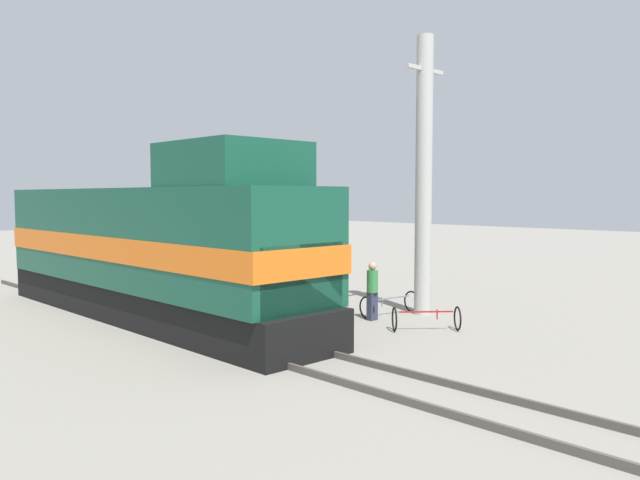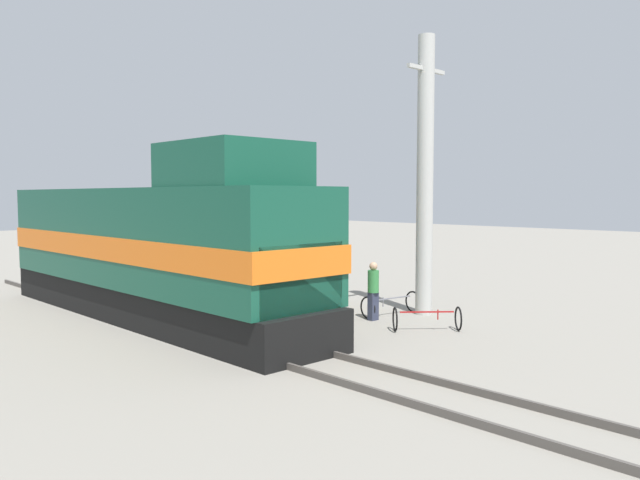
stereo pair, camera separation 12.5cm
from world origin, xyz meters
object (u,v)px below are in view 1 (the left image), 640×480
Objects in this scene: locomotive at (155,249)px; vendor_umbrella at (290,245)px; utility_pole at (424,175)px; billboard_sign at (288,225)px; bicycle at (390,304)px; bicycle_spare at (426,318)px; person_bystander at (372,289)px.

locomotive is 4.34m from vendor_umbrella.
locomotive is 8.63m from utility_pole.
bicycle is (0.23, -4.56, -2.34)m from billboard_sign.
locomotive reaches higher than bicycle_spare.
bicycle is at bearing 151.79° from utility_pole.
person_bystander is at bearing -76.60° from bicycle.
utility_pole is 5.50m from billboard_sign.
locomotive is at bearing 142.43° from utility_pole.
bicycle_spare is (-0.05, -2.04, -0.62)m from person_bystander.
locomotive reaches higher than bicycle.
bicycle_spare is (-0.76, -6.68, -2.35)m from billboard_sign.
person_bystander is (0.66, -3.00, -1.19)m from vendor_umbrella.
locomotive reaches higher than vendor_umbrella.
bicycle is at bearing -61.25° from vendor_umbrella.
bicycle_spare is at bearing -141.10° from utility_pole.
utility_pole is at bearing -37.57° from locomotive.
person_bystander is (-1.92, 0.44, -3.44)m from utility_pole.
bicycle is at bearing -87.12° from billboard_sign.
locomotive is at bearing 157.87° from vendor_umbrella.
utility_pole is 4.79× the size of bicycle_spare.
person_bystander is at bearing -98.70° from billboard_sign.
bicycle is at bearing -39.01° from locomotive.
locomotive is 8.32m from bicycle_spare.
bicycle is 1.11× the size of bicycle_spare.
locomotive is 8.34× the size of person_bystander.
person_bystander reaches higher than bicycle.
locomotive is at bearing -179.94° from billboard_sign.
locomotive is at bearing -120.59° from bicycle.
utility_pole is 3.53× the size of vendor_umbrella.
billboard_sign is 7.12m from bicycle_spare.
bicycle is (1.60, -2.92, -1.80)m from vendor_umbrella.
locomotive is at bearing 135.28° from person_bystander.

